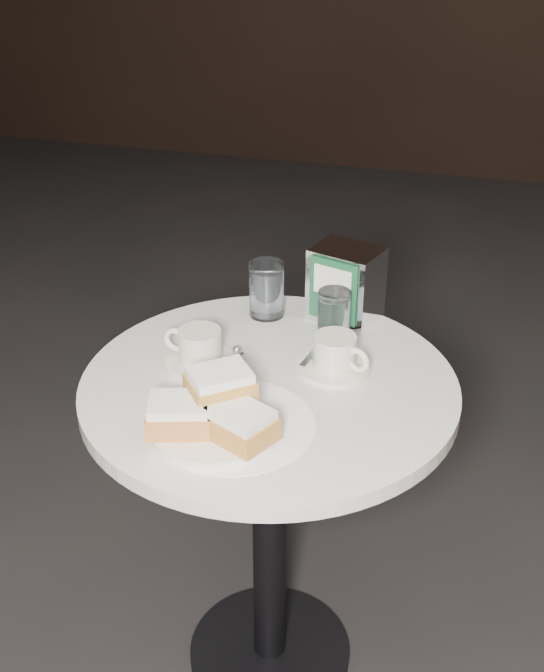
{
  "coord_description": "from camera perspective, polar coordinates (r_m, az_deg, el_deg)",
  "views": [
    {
      "loc": [
        0.36,
        -1.26,
        1.59
      ],
      "look_at": [
        0.0,
        0.02,
        0.83
      ],
      "focal_mm": 45.0,
      "sensor_mm": 36.0,
      "label": 1
    }
  ],
  "objects": [
    {
      "name": "coffee_cup_left",
      "position": [
        1.6,
        -4.93,
        -0.91
      ],
      "size": [
        0.16,
        0.16,
        0.07
      ],
      "rotation": [
        0.0,
        0.0,
        -0.13
      ],
      "color": "silver",
      "rests_on": "cafe_table"
    },
    {
      "name": "water_glass_left",
      "position": [
        1.75,
        -0.36,
        3.13
      ],
      "size": [
        0.1,
        0.1,
        0.12
      ],
      "rotation": [
        0.0,
        0.0,
        -0.43
      ],
      "color": "white",
      "rests_on": "cafe_table"
    },
    {
      "name": "cafe_table",
      "position": [
        1.67,
        -0.19,
        -8.8
      ],
      "size": [
        0.7,
        0.7,
        0.74
      ],
      "color": "black",
      "rests_on": "ground"
    },
    {
      "name": "sugar_spill",
      "position": [
        1.44,
        -2.62,
        -5.98
      ],
      "size": [
        0.29,
        0.29,
        0.0
      ],
      "primitive_type": "cylinder",
      "rotation": [
        0.0,
        0.0,
        -0.04
      ],
      "color": "white",
      "rests_on": "cafe_table"
    },
    {
      "name": "beignet_plate",
      "position": [
        1.4,
        -4.0,
        -5.34
      ],
      "size": [
        0.23,
        0.22,
        0.1
      ],
      "rotation": [
        0.0,
        0.0,
        -0.02
      ],
      "color": "silver",
      "rests_on": "cafe_table"
    },
    {
      "name": "ground",
      "position": [
        2.06,
        -0.16,
        -20.82
      ],
      "size": [
        7.0,
        7.0,
        0.0
      ],
      "primitive_type": "plane",
      "color": "black",
      "rests_on": "ground"
    },
    {
      "name": "napkin_dispenser",
      "position": [
        1.74,
        5.01,
        3.56
      ],
      "size": [
        0.16,
        0.14,
        0.16
      ],
      "rotation": [
        0.0,
        0.0,
        -0.3
      ],
      "color": "white",
      "rests_on": "cafe_table"
    },
    {
      "name": "water_glass_right",
      "position": [
        1.67,
        4.21,
        1.34
      ],
      "size": [
        0.07,
        0.07,
        0.1
      ],
      "rotation": [
        0.0,
        0.0,
        0.07
      ],
      "color": "silver",
      "rests_on": "cafe_table"
    },
    {
      "name": "coffee_cup_right",
      "position": [
        1.58,
        4.31,
        -1.34
      ],
      "size": [
        0.18,
        0.18,
        0.07
      ],
      "rotation": [
        0.0,
        0.0,
        -0.43
      ],
      "color": "silver",
      "rests_on": "cafe_table"
    }
  ]
}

